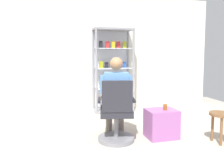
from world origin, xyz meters
TOP-DOWN VIEW (x-y plane):
  - back_wall at (0.00, 3.00)m, footprint 6.00×0.10m
  - display_cabinet_main at (0.40, 2.76)m, footprint 0.90×0.45m
  - office_chair at (-0.04, 0.88)m, footprint 0.61×0.58m
  - seated_shopkeeper at (-0.00, 1.04)m, footprint 0.55×0.61m
  - storage_crate at (0.71, 0.87)m, footprint 0.48×0.37m
  - tea_glass at (0.75, 0.84)m, footprint 0.06×0.06m
  - wooden_stool at (1.46, 0.45)m, footprint 0.32×0.32m

SIDE VIEW (x-z plane):
  - storage_crate at x=0.71m, z-range 0.00..0.45m
  - wooden_stool at x=1.46m, z-range 0.13..0.60m
  - office_chair at x=-0.04m, z-range -0.09..0.87m
  - tea_glass at x=0.75m, z-range 0.45..0.55m
  - seated_shopkeeper at x=0.00m, z-range 0.07..1.36m
  - display_cabinet_main at x=0.40m, z-range 0.02..1.92m
  - back_wall at x=0.00m, z-range 0.00..2.70m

